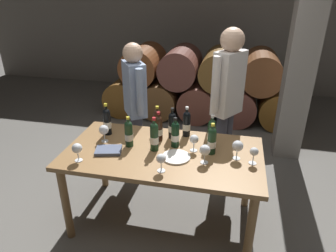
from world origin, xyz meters
name	(u,v)px	position (x,y,z in m)	size (l,w,h in m)	color
ground_plane	(164,219)	(0.00, 0.00, 0.00)	(14.00, 14.00, 0.00)	#66635E
cellar_back_wall	(211,20)	(0.00, 4.20, 1.40)	(10.00, 0.24, 2.80)	gray
barrel_stack	(199,85)	(0.00, 2.60, 0.54)	(3.12, 0.90, 1.15)	brown
stone_pillar	(302,56)	(1.30, 1.60, 1.30)	(0.32, 0.32, 2.60)	gray
dining_table	(163,160)	(0.00, 0.00, 0.67)	(1.70, 0.90, 0.76)	olive
wine_bottle_0	(175,134)	(0.08, 0.11, 0.88)	(0.07, 0.07, 0.28)	black
wine_bottle_1	(129,133)	(-0.32, 0.03, 0.88)	(0.07, 0.07, 0.28)	#19381E
wine_bottle_2	(172,125)	(0.02, 0.27, 0.89)	(0.07, 0.07, 0.30)	black
wine_bottle_3	(157,121)	(-0.14, 0.36, 0.88)	(0.07, 0.07, 0.27)	black
wine_bottle_4	(154,136)	(-0.08, 0.01, 0.89)	(0.07, 0.07, 0.31)	#19381E
wine_bottle_5	(212,132)	(0.39, 0.20, 0.89)	(0.07, 0.07, 0.29)	#19381E
wine_bottle_6	(187,123)	(0.15, 0.34, 0.89)	(0.07, 0.07, 0.30)	black
wine_bottle_7	(212,140)	(0.41, 0.06, 0.88)	(0.07, 0.07, 0.28)	#19381E
wine_bottle_8	(107,121)	(-0.59, 0.21, 0.89)	(0.07, 0.07, 0.31)	black
wine_bottle_9	(159,128)	(-0.09, 0.19, 0.88)	(0.07, 0.07, 0.28)	black
wine_glass_0	(104,130)	(-0.57, 0.06, 0.87)	(0.09, 0.09, 0.16)	white
wine_glass_1	(77,149)	(-0.64, -0.30, 0.87)	(0.08, 0.08, 0.16)	white
wine_glass_2	(161,159)	(0.06, -0.30, 0.87)	(0.08, 0.08, 0.15)	white
wine_glass_3	(254,152)	(0.75, -0.03, 0.86)	(0.07, 0.07, 0.14)	white
wine_glass_4	(205,150)	(0.37, -0.11, 0.87)	(0.09, 0.09, 0.16)	white
wine_glass_5	(194,140)	(0.26, 0.07, 0.87)	(0.08, 0.08, 0.15)	white
wine_glass_6	(238,146)	(0.62, 0.02, 0.88)	(0.09, 0.09, 0.16)	white
tasting_notebook	(109,150)	(-0.46, -0.11, 0.77)	(0.22, 0.16, 0.03)	#4C5670
serving_plate	(176,157)	(0.13, -0.08, 0.77)	(0.24, 0.24, 0.01)	white
sommelier_presenting	(227,96)	(0.50, 0.75, 1.04)	(0.33, 0.43, 1.72)	#383842
taster_seated_left	(135,101)	(-0.48, 0.72, 0.92)	(0.33, 0.43, 1.54)	#383842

